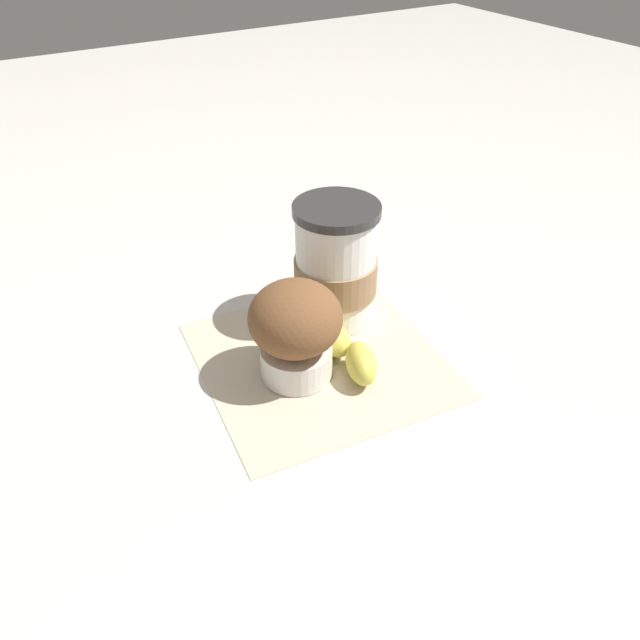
% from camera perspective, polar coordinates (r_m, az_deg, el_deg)
% --- Properties ---
extents(ground_plane, '(3.00, 3.00, 0.00)m').
position_cam_1_polar(ground_plane, '(0.67, 0.00, -3.63)').
color(ground_plane, beige).
extents(paper_napkin, '(0.27, 0.27, 0.00)m').
position_cam_1_polar(paper_napkin, '(0.67, 0.00, -3.58)').
color(paper_napkin, beige).
rests_on(paper_napkin, ground_plane).
extents(coffee_cup, '(0.09, 0.09, 0.14)m').
position_cam_1_polar(coffee_cup, '(0.70, 1.44, 4.98)').
color(coffee_cup, white).
rests_on(coffee_cup, paper_napkin).
extents(muffin, '(0.09, 0.09, 0.11)m').
position_cam_1_polar(muffin, '(0.62, -2.25, -0.73)').
color(muffin, white).
rests_on(muffin, paper_napkin).
extents(banana, '(0.17, 0.09, 0.04)m').
position_cam_1_polar(banana, '(0.67, 0.29, -1.77)').
color(banana, '#D6CC4C').
rests_on(banana, paper_napkin).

